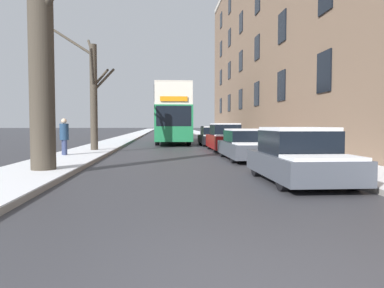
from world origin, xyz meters
The scene contains 11 objects.
sidewalk_left centered at (-4.88, 53.00, 0.08)m, with size 2.49×130.00×0.16m.
sidewalk_right centered at (4.88, 53.00, 0.08)m, with size 2.49×130.00×0.16m.
terrace_facade_right centered at (10.62, 24.89, 8.67)m, with size 9.10×47.59×17.33m.
bare_tree_left_0 centered at (-4.45, 8.21, 4.01)m, with size 2.89×2.10×8.01m.
bare_tree_left_1 centered at (-4.66, 16.94, 3.22)m, with size 3.38×3.25×6.70m.
double_decker_bus centered at (-0.29, 26.70, 2.50)m, with size 2.62×10.20×4.43m.
parked_car_0 centered at (2.55, 6.28, 0.65)m, with size 1.85×4.04×1.43m.
parked_car_1 centered at (2.55, 12.54, 0.61)m, with size 1.80×4.57×1.31m.
parked_car_2 centered at (2.55, 17.99, 0.72)m, with size 1.72×4.50×1.57m.
parked_car_3 centered at (2.55, 23.41, 0.63)m, with size 1.78×4.60×1.37m.
pedestrian_left_sidewalk centered at (-5.32, 13.62, 0.97)m, with size 0.39×0.39×1.77m.
Camera 1 is at (-0.95, -3.17, 1.51)m, focal length 35.00 mm.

